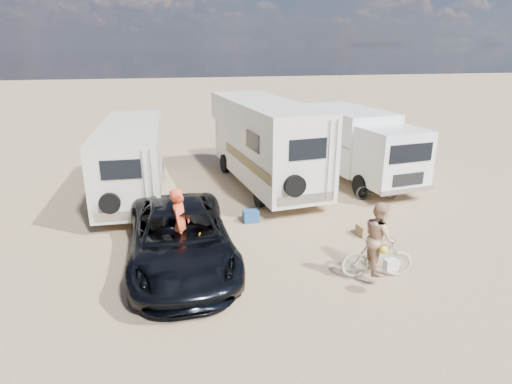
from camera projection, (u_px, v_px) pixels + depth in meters
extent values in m
plane|color=tan|center=(324.00, 268.00, 11.10)|extent=(140.00, 140.00, 0.00)
imported|color=black|center=(180.00, 238.00, 11.06)|extent=(2.69, 5.64, 1.55)
imported|color=orange|center=(182.00, 247.00, 11.07)|extent=(2.14, 1.26, 1.06)
imported|color=#B7BEA2|center=(377.00, 258.00, 10.53)|extent=(1.83, 0.76, 1.07)
imported|color=#E14C26|center=(181.00, 232.00, 10.93)|extent=(0.65, 0.81, 1.94)
imported|color=tan|center=(378.00, 244.00, 10.41)|extent=(0.80, 0.96, 1.79)
imported|color=#262826|center=(378.00, 189.00, 15.92)|extent=(1.67, 0.79, 0.84)
cube|color=#1E4C87|center=(251.00, 216.00, 13.97)|extent=(0.51, 0.38, 0.39)
cube|color=#907B4D|center=(365.00, 230.00, 12.99)|extent=(0.48, 0.48, 0.34)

